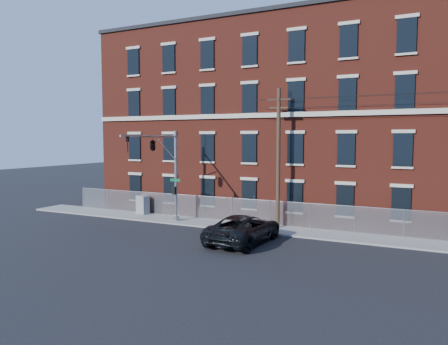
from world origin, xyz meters
name	(u,v)px	position (x,y,z in m)	size (l,w,h in m)	color
ground	(218,243)	(0.00, 0.00, 0.00)	(140.00, 140.00, 0.00)	black
sidewalk	(430,245)	(12.00, 5.00, 0.06)	(65.00, 3.00, 0.12)	gray
mill_building	(435,118)	(12.00, 13.93, 8.15)	(55.30, 14.32, 16.30)	maroon
chain_link_fence	(431,225)	(12.00, 6.30, 1.06)	(59.06, 0.06, 1.85)	#A5A8AD
traffic_signal_mast	(158,154)	(-6.00, 2.18, 5.39)	(0.90, 6.75, 7.00)	#9EA0A5
utility_pole_near	(278,155)	(2.00, 5.60, 5.34)	(1.80, 0.28, 10.00)	#3F2E1F
pickup_truck	(244,229)	(1.45, 0.71, 0.89)	(2.94, 6.39, 1.77)	black
utility_cabinet	(143,205)	(-10.25, 5.88, 0.89)	(1.23, 0.62, 1.54)	gray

